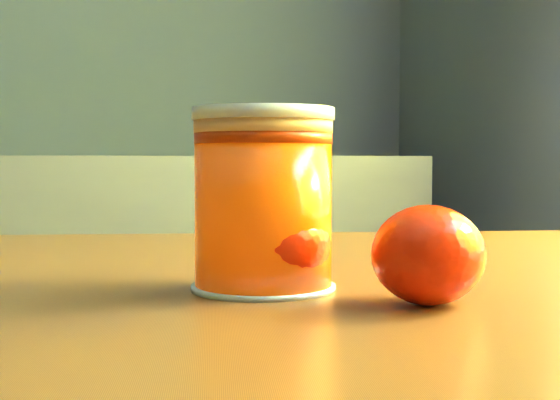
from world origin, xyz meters
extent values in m
cube|color=brown|center=(1.02, 0.04, 0.79)|extent=(1.19, 0.92, 0.04)
cylinder|color=#FF4A05|center=(0.96, 0.07, 0.86)|extent=(0.08, 0.08, 0.09)
cylinder|color=#ECA660|center=(0.96, 0.07, 0.91)|extent=(0.08, 0.08, 0.01)
cylinder|color=silver|center=(0.96, 0.07, 0.92)|extent=(0.09, 0.09, 0.01)
ellipsoid|color=#F32204|center=(0.96, 0.06, 0.84)|extent=(0.07, 0.07, 0.06)
ellipsoid|color=#F32204|center=(1.03, 0.00, 0.84)|extent=(0.08, 0.08, 0.05)
camera|label=1|loc=(0.85, -0.39, 0.89)|focal=50.00mm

